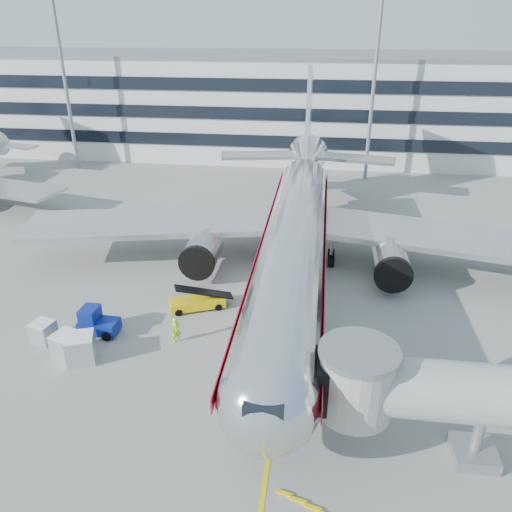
# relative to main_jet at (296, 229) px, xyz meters

# --- Properties ---
(ground) EXTENTS (180.00, 180.00, 0.00)m
(ground) POSITION_rel_main_jet_xyz_m (0.00, -11.72, -4.23)
(ground) COLOR gray
(ground) RESTS_ON ground
(lead_in_line) EXTENTS (0.25, 70.00, 0.01)m
(lead_in_line) POSITION_rel_main_jet_xyz_m (0.00, -1.72, -4.23)
(lead_in_line) COLOR yellow
(lead_in_line) RESTS_ON ground
(main_jet) EXTENTS (50.95, 48.70, 16.06)m
(main_jet) POSITION_rel_main_jet_xyz_m (0.00, 0.00, 0.00)
(main_jet) COLOR silver
(main_jet) RESTS_ON ground
(terminal) EXTENTS (150.00, 24.25, 15.60)m
(terminal) POSITION_rel_main_jet_xyz_m (0.00, 46.23, 3.57)
(terminal) COLOR silver
(terminal) RESTS_ON ground
(light_mast_west) EXTENTS (2.40, 1.20, 25.45)m
(light_mast_west) POSITION_rel_main_jet_xyz_m (-35.00, 30.28, 10.64)
(light_mast_west) COLOR gray
(light_mast_west) RESTS_ON ground
(light_mast_centre) EXTENTS (2.40, 1.20, 25.45)m
(light_mast_centre) POSITION_rel_main_jet_xyz_m (8.00, 30.28, 10.64)
(light_mast_centre) COLOR gray
(light_mast_centre) RESTS_ON ground
(belt_loader) EXTENTS (4.53, 3.06, 2.14)m
(belt_loader) POSITION_rel_main_jet_xyz_m (-7.18, -7.22, -3.63)
(belt_loader) COLOR yellow
(belt_loader) RESTS_ON ground
(baggage_tug) EXTENTS (2.81, 1.87, 2.06)m
(baggage_tug) POSITION_rel_main_jet_xyz_m (-13.54, -11.49, -3.34)
(baggage_tug) COLOR navy
(baggage_tug) RESTS_ON ground
(cargo_container_left) EXTENTS (1.67, 1.67, 1.50)m
(cargo_container_left) POSITION_rel_main_jet_xyz_m (-16.83, -12.91, -3.48)
(cargo_container_left) COLOR #BABCC2
(cargo_container_left) RESTS_ON ground
(cargo_container_right) EXTENTS (2.03, 2.03, 1.73)m
(cargo_container_right) POSITION_rel_main_jet_xyz_m (-14.34, -14.34, -3.37)
(cargo_container_right) COLOR #BABCC2
(cargo_container_right) RESTS_ON ground
(cargo_container_front) EXTENTS (2.28, 2.28, 1.89)m
(cargo_container_front) POSITION_rel_main_jet_xyz_m (-13.22, -14.66, -3.28)
(cargo_container_front) COLOR #BABCC2
(cargo_container_front) RESTS_ON ground
(ramp_worker) EXTENTS (0.83, 0.77, 1.90)m
(ramp_worker) POSITION_rel_main_jet_xyz_m (-7.55, -11.76, -3.28)
(ramp_worker) COLOR #8DFE1A
(ramp_worker) RESTS_ON ground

